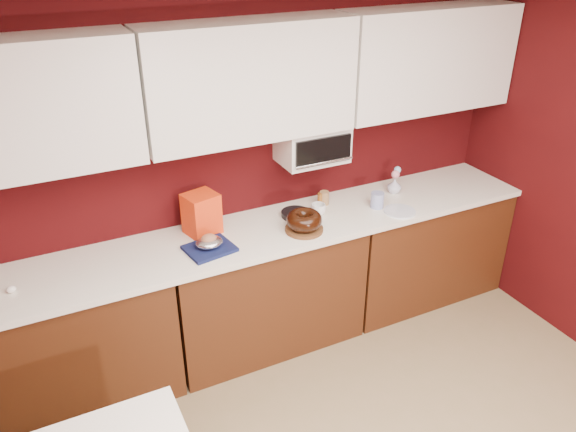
{
  "coord_description": "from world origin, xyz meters",
  "views": [
    {
      "loc": [
        -1.27,
        -1.02,
        2.69
      ],
      "look_at": [
        0.14,
        1.84,
        1.02
      ],
      "focal_mm": 35.0,
      "sensor_mm": 36.0,
      "label": 1
    }
  ],
  "objects_px": {
    "bundt_cake": "(304,220)",
    "pandoro_box": "(202,214)",
    "flower_vase": "(394,185)",
    "coffee_mug": "(318,208)",
    "blue_jar": "(377,200)",
    "toaster_oven": "(312,143)",
    "foil_ham_nest": "(209,242)"
  },
  "relations": [
    {
      "from": "foil_ham_nest",
      "to": "blue_jar",
      "type": "bearing_deg",
      "value": 1.52
    },
    {
      "from": "pandoro_box",
      "to": "blue_jar",
      "type": "height_order",
      "value": "pandoro_box"
    },
    {
      "from": "bundt_cake",
      "to": "flower_vase",
      "type": "height_order",
      "value": "bundt_cake"
    },
    {
      "from": "bundt_cake",
      "to": "pandoro_box",
      "type": "bearing_deg",
      "value": 155.51
    },
    {
      "from": "coffee_mug",
      "to": "flower_vase",
      "type": "xyz_separation_m",
      "value": [
        0.68,
        0.07,
        0.01
      ]
    },
    {
      "from": "flower_vase",
      "to": "coffee_mug",
      "type": "bearing_deg",
      "value": -174.42
    },
    {
      "from": "bundt_cake",
      "to": "foil_ham_nest",
      "type": "relative_size",
      "value": 1.39
    },
    {
      "from": "bundt_cake",
      "to": "coffee_mug",
      "type": "distance_m",
      "value": 0.25
    },
    {
      "from": "pandoro_box",
      "to": "coffee_mug",
      "type": "distance_m",
      "value": 0.81
    },
    {
      "from": "toaster_oven",
      "to": "blue_jar",
      "type": "bearing_deg",
      "value": -27.62
    },
    {
      "from": "toaster_oven",
      "to": "blue_jar",
      "type": "distance_m",
      "value": 0.63
    },
    {
      "from": "toaster_oven",
      "to": "pandoro_box",
      "type": "bearing_deg",
      "value": -178.56
    },
    {
      "from": "toaster_oven",
      "to": "flower_vase",
      "type": "relative_size",
      "value": 3.64
    },
    {
      "from": "blue_jar",
      "to": "pandoro_box",
      "type": "bearing_deg",
      "value": 170.85
    },
    {
      "from": "bundt_cake",
      "to": "flower_vase",
      "type": "bearing_deg",
      "value": 14.3
    },
    {
      "from": "coffee_mug",
      "to": "blue_jar",
      "type": "relative_size",
      "value": 0.9
    },
    {
      "from": "bundt_cake",
      "to": "flower_vase",
      "type": "relative_size",
      "value": 1.89
    },
    {
      "from": "toaster_oven",
      "to": "pandoro_box",
      "type": "distance_m",
      "value": 0.88
    },
    {
      "from": "coffee_mug",
      "to": "blue_jar",
      "type": "distance_m",
      "value": 0.44
    },
    {
      "from": "toaster_oven",
      "to": "bundt_cake",
      "type": "bearing_deg",
      "value": -125.12
    },
    {
      "from": "pandoro_box",
      "to": "coffee_mug",
      "type": "relative_size",
      "value": 2.73
    },
    {
      "from": "toaster_oven",
      "to": "coffee_mug",
      "type": "relative_size",
      "value": 4.5
    },
    {
      "from": "bundt_cake",
      "to": "flower_vase",
      "type": "distance_m",
      "value": 0.9
    },
    {
      "from": "bundt_cake",
      "to": "coffee_mug",
      "type": "xyz_separation_m",
      "value": [
        0.19,
        0.16,
        -0.03
      ]
    },
    {
      "from": "bundt_cake",
      "to": "blue_jar",
      "type": "xyz_separation_m",
      "value": [
        0.62,
        0.08,
        -0.02
      ]
    },
    {
      "from": "pandoro_box",
      "to": "flower_vase",
      "type": "height_order",
      "value": "pandoro_box"
    },
    {
      "from": "foil_ham_nest",
      "to": "blue_jar",
      "type": "xyz_separation_m",
      "value": [
        1.26,
        0.03,
        0.0
      ]
    },
    {
      "from": "pandoro_box",
      "to": "flower_vase",
      "type": "xyz_separation_m",
      "value": [
        1.48,
        -0.05,
        -0.07
      ]
    },
    {
      "from": "bundt_cake",
      "to": "foil_ham_nest",
      "type": "distance_m",
      "value": 0.64
    },
    {
      "from": "foil_ham_nest",
      "to": "coffee_mug",
      "type": "bearing_deg",
      "value": 7.78
    },
    {
      "from": "blue_jar",
      "to": "toaster_oven",
      "type": "bearing_deg",
      "value": 152.38
    },
    {
      "from": "foil_ham_nest",
      "to": "flower_vase",
      "type": "bearing_deg",
      "value": 6.78
    }
  ]
}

